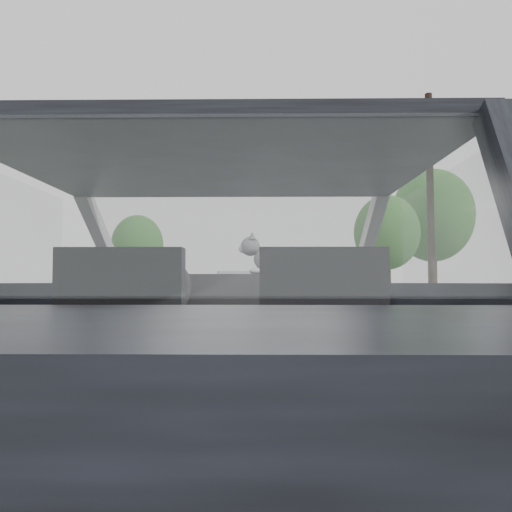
{
  "coord_description": "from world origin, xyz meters",
  "views": [
    {
      "loc": [
        0.16,
        -2.36,
        0.95
      ],
      "look_at": [
        0.12,
        0.56,
        1.11
      ],
      "focal_mm": 35.0,
      "sensor_mm": 36.0,
      "label": 1
    }
  ],
  "objects_px": {
    "cat": "(292,261)",
    "other_car": "(238,290)",
    "subject_car": "(228,331)",
    "highway_sign": "(357,274)",
    "utility_pole": "(430,200)"
  },
  "relations": [
    {
      "from": "cat",
      "to": "other_car",
      "type": "xyz_separation_m",
      "value": [
        -1.09,
        15.38,
        -0.39
      ]
    },
    {
      "from": "subject_car",
      "to": "highway_sign",
      "type": "relative_size",
      "value": 1.46
    },
    {
      "from": "subject_car",
      "to": "cat",
      "type": "distance_m",
      "value": 0.78
    },
    {
      "from": "subject_car",
      "to": "cat",
      "type": "bearing_deg",
      "value": 60.66
    },
    {
      "from": "cat",
      "to": "highway_sign",
      "type": "distance_m",
      "value": 23.13
    },
    {
      "from": "subject_car",
      "to": "other_car",
      "type": "relative_size",
      "value": 0.95
    },
    {
      "from": "cat",
      "to": "highway_sign",
      "type": "relative_size",
      "value": 0.2
    },
    {
      "from": "highway_sign",
      "to": "utility_pole",
      "type": "distance_m",
      "value": 8.44
    },
    {
      "from": "subject_car",
      "to": "other_car",
      "type": "bearing_deg",
      "value": 92.69
    },
    {
      "from": "highway_sign",
      "to": "subject_car",
      "type": "bearing_deg",
      "value": -111.46
    },
    {
      "from": "cat",
      "to": "other_car",
      "type": "distance_m",
      "value": 15.42
    },
    {
      "from": "cat",
      "to": "other_car",
      "type": "bearing_deg",
      "value": 91.49
    },
    {
      "from": "cat",
      "to": "utility_pole",
      "type": "relative_size",
      "value": 0.07
    },
    {
      "from": "utility_pole",
      "to": "other_car",
      "type": "bearing_deg",
      "value": 174.09
    },
    {
      "from": "other_car",
      "to": "highway_sign",
      "type": "distance_m",
      "value": 9.28
    }
  ]
}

